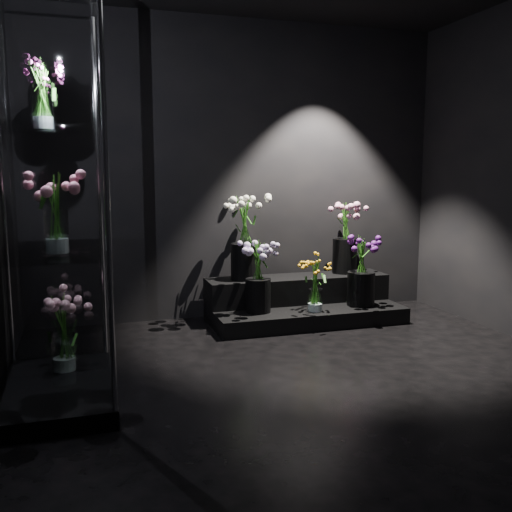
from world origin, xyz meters
name	(u,v)px	position (x,y,z in m)	size (l,w,h in m)	color
floor	(323,385)	(0.00, 0.00, 0.00)	(4.00, 4.00, 0.00)	black
wall_back	(240,171)	(0.00, 2.00, 1.40)	(4.00, 4.00, 0.00)	black
display_riser	(301,302)	(0.50, 1.65, 0.16)	(1.77, 0.79, 0.39)	black
display_case	(49,205)	(-1.65, 0.26, 1.20)	(0.65, 1.09, 2.40)	black
bouquet_orange_bells	(315,283)	(0.51, 1.33, 0.41)	(0.31, 0.31, 0.51)	white
bouquet_lilac	(258,272)	(0.01, 1.46, 0.51)	(0.41, 0.41, 0.64)	black
bouquet_purple	(361,267)	(1.01, 1.42, 0.51)	(0.36, 0.36, 0.66)	black
bouquet_cream_roses	(245,230)	(-0.03, 1.76, 0.86)	(0.47, 0.47, 0.80)	black
bouquet_pink_roses	(345,233)	(1.02, 1.79, 0.79)	(0.40, 0.40, 0.69)	black
bouquet_case_pink	(55,210)	(-1.61, 0.11, 1.18)	(0.36, 0.36, 0.47)	white
bouquet_case_magenta	(42,96)	(-1.66, 0.39, 1.83)	(0.29, 0.29, 0.37)	white
bouquet_case_base_pink	(63,331)	(-1.62, 0.49, 0.37)	(0.39, 0.39, 0.50)	white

